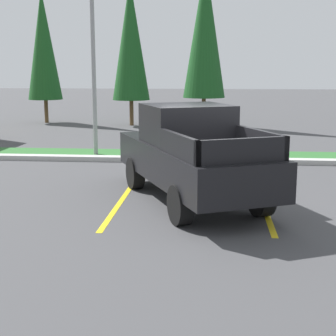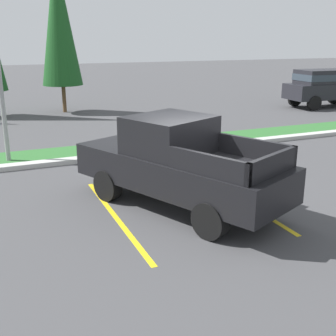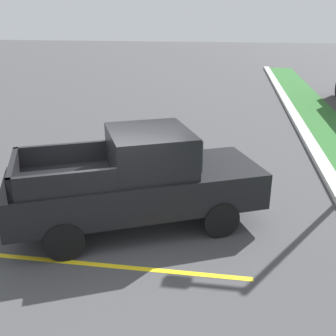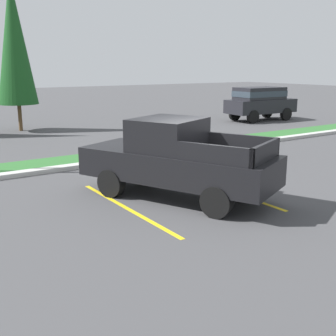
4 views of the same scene
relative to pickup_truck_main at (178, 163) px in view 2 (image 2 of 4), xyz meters
The scene contains 8 objects.
ground_plane 1.24m from the pickup_truck_main, 32.52° to the right, with size 120.00×120.00×0.00m, color #424244.
parking_line_near 1.85m from the pickup_truck_main, behind, with size 0.12×4.80×0.01m, color yellow.
parking_line_far 1.88m from the pickup_truck_main, ahead, with size 0.12×4.80×0.01m, color yellow.
curb_strip 4.77m from the pickup_truck_main, 82.94° to the left, with size 56.00×0.40×0.15m, color #B2B2AD.
grass_median 5.85m from the pickup_truck_main, 84.29° to the left, with size 56.00×1.80×0.06m, color #2D662D.
pickup_truck_main is the anchor object (origin of this frame).
suv_distant 17.53m from the pickup_truck_main, 37.31° to the left, with size 4.67×2.11×2.10m.
cypress_tree_center 15.06m from the pickup_truck_main, 90.05° to the left, with size 2.07×2.07×7.94m.
Camera 2 is at (-4.48, -8.27, 3.79)m, focal length 46.14 mm.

